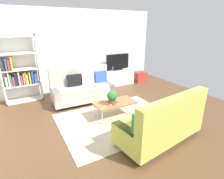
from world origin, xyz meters
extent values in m
plane|color=brown|center=(0.00, 0.00, 0.00)|extent=(7.68, 7.68, 0.00)
cube|color=white|center=(0.00, 2.80, 1.45)|extent=(6.40, 0.12, 2.90)
cube|color=beige|center=(0.08, -0.09, 0.01)|extent=(2.90, 2.20, 0.01)
cube|color=#B2ADA3|center=(-0.27, 1.46, 0.32)|extent=(1.93, 0.92, 0.44)
cube|color=#B2ADA3|center=(-0.25, 1.78, 0.82)|extent=(1.91, 0.28, 0.56)
cube|color=#B2ADA3|center=(0.58, 1.43, 0.43)|extent=(0.23, 0.85, 0.22)
cube|color=#B2ADA3|center=(-1.12, 1.49, 0.43)|extent=(0.23, 0.85, 0.22)
cylinder|color=black|center=(0.59, 1.09, 0.05)|extent=(0.05, 0.05, 0.10)
cylinder|color=black|center=(-1.15, 1.16, 0.05)|extent=(0.05, 0.05, 0.10)
cylinder|color=black|center=(0.62, 1.76, 0.05)|extent=(0.05, 0.05, 0.10)
cylinder|color=black|center=(-1.12, 1.83, 0.05)|extent=(0.05, 0.05, 0.10)
cube|color=#3359B2|center=(0.41, 1.57, 0.72)|extent=(0.41, 0.16, 0.36)
cube|color=white|center=(-0.04, 1.59, 0.72)|extent=(0.41, 0.16, 0.36)
cube|color=black|center=(-0.49, 1.61, 0.72)|extent=(0.41, 0.16, 0.36)
cube|color=#C1CC51|center=(0.43, -1.24, 0.32)|extent=(1.99, 1.06, 0.44)
cube|color=#C1CC51|center=(0.47, -1.56, 0.82)|extent=(1.91, 0.43, 0.56)
cube|color=#C1CC51|center=(-0.41, -1.34, 0.43)|extent=(0.30, 0.86, 0.22)
cube|color=#C1CC51|center=(1.28, -1.14, 0.43)|extent=(0.30, 0.86, 0.22)
cylinder|color=black|center=(-0.47, -1.01, 0.05)|extent=(0.05, 0.05, 0.10)
cylinder|color=black|center=(1.26, -0.80, 0.05)|extent=(0.05, 0.05, 0.10)
cylinder|color=black|center=(-0.39, -1.68, 0.05)|extent=(0.05, 0.05, 0.10)
cylinder|color=black|center=(1.34, -1.47, 0.05)|extent=(0.05, 0.05, 0.10)
cube|color=#288C4C|center=(-0.21, -1.46, 0.72)|extent=(0.41, 0.19, 0.36)
cube|color=#9E7042|center=(0.13, 0.11, 0.40)|extent=(1.10, 0.56, 0.04)
cylinder|color=silver|center=(-0.37, 0.34, 0.19)|extent=(0.02, 0.02, 0.38)
cylinder|color=silver|center=(0.63, 0.34, 0.19)|extent=(0.02, 0.02, 0.38)
cylinder|color=silver|center=(-0.37, -0.12, 0.19)|extent=(0.02, 0.02, 0.38)
cylinder|color=silver|center=(0.63, -0.12, 0.19)|extent=(0.02, 0.02, 0.38)
cube|color=silver|center=(1.59, 2.46, 0.32)|extent=(1.40, 0.44, 0.64)
cube|color=black|center=(1.59, 2.44, 0.66)|extent=(0.36, 0.20, 0.04)
cube|color=black|center=(1.59, 2.44, 0.98)|extent=(1.00, 0.05, 0.60)
cube|color=white|center=(-2.44, 2.48, 1.05)|extent=(0.04, 0.36, 2.10)
cube|color=white|center=(-1.38, 2.48, 1.05)|extent=(0.04, 0.36, 2.10)
cube|color=white|center=(-1.91, 2.48, 2.08)|extent=(1.10, 0.36, 0.04)
cube|color=white|center=(-1.91, 2.48, 0.02)|extent=(1.10, 0.36, 0.04)
cube|color=white|center=(-1.91, 2.48, 0.55)|extent=(1.02, 0.36, 0.03)
cube|color=white|center=(-1.91, 2.48, 1.05)|extent=(1.02, 0.36, 0.03)
cube|color=white|center=(-1.91, 2.48, 1.55)|extent=(1.02, 0.36, 0.03)
cube|color=silver|center=(-2.34, 2.48, 0.72)|extent=(0.05, 0.29, 0.31)
cube|color=silver|center=(-2.27, 2.48, 0.78)|extent=(0.04, 0.29, 0.43)
cube|color=#3F8C4C|center=(-2.22, 2.48, 0.75)|extent=(0.05, 0.29, 0.36)
cube|color=purple|center=(-2.15, 2.48, 0.71)|extent=(0.06, 0.29, 0.29)
cube|color=#262626|center=(-2.08, 2.48, 0.78)|extent=(0.05, 0.29, 0.42)
cube|color=silver|center=(-1.99, 2.48, 0.78)|extent=(0.04, 0.29, 0.42)
cube|color=purple|center=(-1.93, 2.48, 0.72)|extent=(0.06, 0.29, 0.31)
cube|color=gold|center=(-1.86, 2.48, 0.75)|extent=(0.04, 0.29, 0.37)
cube|color=gold|center=(-1.81, 2.48, 0.76)|extent=(0.03, 0.29, 0.39)
cube|color=silver|center=(-1.76, 2.48, 0.72)|extent=(0.04, 0.29, 0.31)
cube|color=gold|center=(-1.68, 2.48, 0.75)|extent=(0.05, 0.29, 0.38)
cube|color=#3359B2|center=(-1.60, 2.48, 0.77)|extent=(0.05, 0.29, 0.41)
cube|color=#3359B2|center=(-1.53, 2.48, 0.72)|extent=(0.06, 0.29, 0.32)
cube|color=#262626|center=(-2.34, 2.48, 1.25)|extent=(0.04, 0.29, 0.37)
cube|color=#3359B2|center=(-2.27, 2.48, 1.25)|extent=(0.05, 0.29, 0.36)
cube|color=red|center=(-2.20, 2.48, 1.22)|extent=(0.05, 0.29, 0.32)
cube|color=gold|center=(-2.12, 2.48, 1.26)|extent=(0.04, 0.29, 0.39)
cube|color=#B2382D|center=(2.69, 2.36, 0.22)|extent=(0.52, 0.40, 0.44)
cylinder|color=brown|center=(0.00, 0.03, 0.48)|extent=(0.17, 0.17, 0.13)
sphere|color=#2D7233|center=(0.00, 0.03, 0.65)|extent=(0.26, 0.26, 0.26)
cube|color=silver|center=(0.02, 0.07, 0.44)|extent=(0.26, 0.21, 0.03)
cube|color=red|center=(0.02, 0.07, 0.47)|extent=(0.25, 0.20, 0.03)
cylinder|color=#4C72B2|center=(1.01, 2.51, 0.72)|extent=(0.12, 0.12, 0.16)
cylinder|color=#4C72B2|center=(1.19, 2.51, 0.71)|extent=(0.10, 0.10, 0.15)
cylinder|color=#3359B2|center=(1.35, 2.42, 0.72)|extent=(0.05, 0.05, 0.17)
camera|label=1|loc=(-2.02, -3.60, 2.32)|focal=28.30mm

